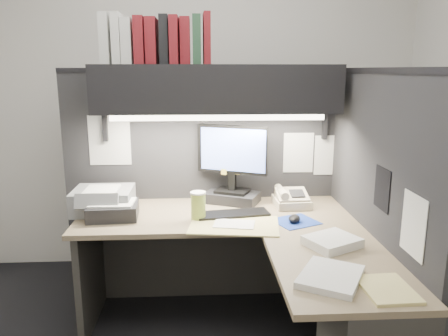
{
  "coord_description": "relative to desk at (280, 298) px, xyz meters",
  "views": [
    {
      "loc": [
        0.01,
        -2.07,
        1.62
      ],
      "look_at": [
        0.16,
        0.51,
        1.03
      ],
      "focal_mm": 35.0,
      "sensor_mm": 36.0,
      "label": 1
    }
  ],
  "objects": [
    {
      "name": "wall_back",
      "position": [
        -0.43,
        1.5,
        0.91
      ],
      "size": [
        3.5,
        0.04,
        2.7
      ],
      "primitive_type": "cube",
      "color": "silver",
      "rests_on": "floor"
    },
    {
      "name": "wall_front",
      "position": [
        -0.43,
        -1.5,
        0.91
      ],
      "size": [
        3.5,
        0.04,
        2.7
      ],
      "primitive_type": "cube",
      "color": "silver",
      "rests_on": "floor"
    },
    {
      "name": "partition_back",
      "position": [
        -0.4,
        0.93,
        0.36
      ],
      "size": [
        1.9,
        0.06,
        1.6
      ],
      "primitive_type": "cube",
      "color": "black",
      "rests_on": "floor"
    },
    {
      "name": "partition_right",
      "position": [
        0.55,
        0.18,
        0.36
      ],
      "size": [
        0.06,
        1.5,
        1.6
      ],
      "primitive_type": "cube",
      "color": "black",
      "rests_on": "floor"
    },
    {
      "name": "desk",
      "position": [
        0.0,
        0.0,
        0.0
      ],
      "size": [
        1.7,
        1.53,
        0.73
      ],
      "color": "#856F55",
      "rests_on": "floor"
    },
    {
      "name": "overhead_shelf",
      "position": [
        -0.3,
        0.75,
        1.06
      ],
      "size": [
        1.55,
        0.34,
        0.3
      ],
      "primitive_type": "cube",
      "color": "black",
      "rests_on": "partition_back"
    },
    {
      "name": "task_light_tube",
      "position": [
        -0.3,
        0.61,
        0.89
      ],
      "size": [
        1.32,
        0.04,
        0.04
      ],
      "primitive_type": "cylinder",
      "rotation": [
        0.0,
        1.57,
        0.0
      ],
      "color": "white",
      "rests_on": "overhead_shelf"
    },
    {
      "name": "monitor",
      "position": [
        -0.2,
        0.79,
        0.5
      ],
      "size": [
        0.46,
        0.34,
        0.53
      ],
      "rotation": [
        0.0,
        0.0,
        -0.41
      ],
      "color": "black",
      "rests_on": "desk"
    },
    {
      "name": "keyboard",
      "position": [
        -0.21,
        0.5,
        0.3
      ],
      "size": [
        0.47,
        0.22,
        0.02
      ],
      "primitive_type": "cube",
      "rotation": [
        0.0,
        0.0,
        0.16
      ],
      "color": "black",
      "rests_on": "desk"
    },
    {
      "name": "mousepad",
      "position": [
        0.15,
        0.38,
        0.29
      ],
      "size": [
        0.31,
        0.3,
        0.0
      ],
      "primitive_type": "cube",
      "rotation": [
        0.0,
        0.0,
        0.41
      ],
      "color": "navy",
      "rests_on": "desk"
    },
    {
      "name": "mouse",
      "position": [
        0.14,
        0.37,
        0.31
      ],
      "size": [
        0.1,
        0.12,
        0.04
      ],
      "primitive_type": "ellipsoid",
      "rotation": [
        0.0,
        0.0,
        -0.36
      ],
      "color": "black",
      "rests_on": "mousepad"
    },
    {
      "name": "telephone",
      "position": [
        0.19,
        0.68,
        0.33
      ],
      "size": [
        0.23,
        0.24,
        0.09
      ],
      "primitive_type": "cube",
      "rotation": [
        0.0,
        0.0,
        0.04
      ],
      "color": "beige",
      "rests_on": "desk"
    },
    {
      "name": "coffee_cup",
      "position": [
        -0.43,
        0.44,
        0.37
      ],
      "size": [
        0.11,
        0.11,
        0.16
      ],
      "primitive_type": "cylinder",
      "rotation": [
        0.0,
        0.0,
        -0.3
      ],
      "color": "#C1CC51",
      "rests_on": "desk"
    },
    {
      "name": "printer",
      "position": [
        -1.04,
        0.64,
        0.36
      ],
      "size": [
        0.37,
        0.31,
        0.15
      ],
      "primitive_type": "cube",
      "rotation": [
        0.0,
        0.0,
        0.0
      ],
      "color": "gray",
      "rests_on": "desk"
    },
    {
      "name": "notebook_stack",
      "position": [
        -0.95,
        0.51,
        0.33
      ],
      "size": [
        0.31,
        0.27,
        0.09
      ],
      "primitive_type": "cube",
      "rotation": [
        0.0,
        0.0,
        0.07
      ],
      "color": "black",
      "rests_on": "desk"
    },
    {
      "name": "open_folder",
      "position": [
        -0.22,
        0.33,
        0.29
      ],
      "size": [
        0.55,
        0.4,
        0.01
      ],
      "primitive_type": "cube",
      "rotation": [
        0.0,
        0.0,
        -0.14
      ],
      "color": "#D3C676",
      "rests_on": "desk"
    },
    {
      "name": "paper_stack_a",
      "position": [
        0.26,
        0.0,
        0.31
      ],
      "size": [
        0.32,
        0.3,
        0.05
      ],
      "primitive_type": "cube",
      "rotation": [
        0.0,
        0.0,
        0.48
      ],
      "color": "white",
      "rests_on": "desk"
    },
    {
      "name": "paper_stack_b",
      "position": [
        0.14,
        -0.36,
        0.3
      ],
      "size": [
        0.36,
        0.38,
        0.03
      ],
      "primitive_type": "cube",
      "rotation": [
        0.0,
        0.0,
        -0.52
      ],
      "color": "white",
      "rests_on": "desk"
    },
    {
      "name": "manila_stack",
      "position": [
        0.35,
        -0.47,
        0.29
      ],
      "size": [
        0.21,
        0.26,
        0.01
      ],
      "primitive_type": "cube",
      "rotation": [
        0.0,
        0.0,
        0.03
      ],
      "color": "#D3C676",
      "rests_on": "desk"
    },
    {
      "name": "binder_row",
      "position": [
        -0.68,
        0.75,
        1.35
      ],
      "size": [
        0.67,
        0.25,
        0.31
      ],
      "color": "silver",
      "rests_on": "overhead_shelf"
    },
    {
      "name": "pinned_papers",
      "position": [
        -0.0,
        0.56,
        0.61
      ],
      "size": [
        1.76,
        1.31,
        0.51
      ],
      "color": "white",
      "rests_on": "partition_back"
    }
  ]
}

